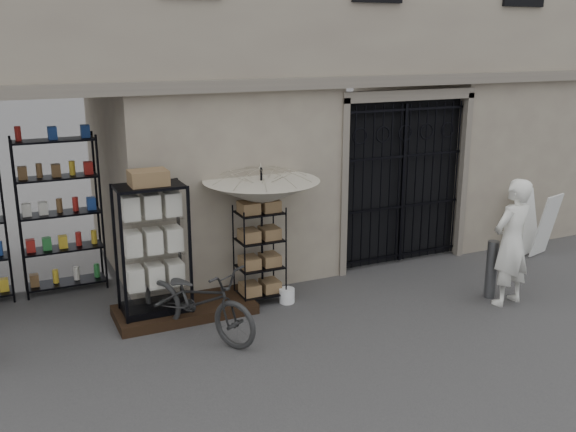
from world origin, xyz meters
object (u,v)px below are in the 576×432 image
wire_rack (260,256)px  shopkeeper (506,303)px  easel_sign (537,223)px  white_bucket (287,296)px  bicycle (199,335)px  steel_bollard (491,269)px  display_cabinet (153,256)px  market_umbrella (261,186)px

wire_rack → shopkeeper: 3.84m
wire_rack → easel_sign: (5.53, -0.09, -0.14)m
easel_sign → white_bucket: bearing=165.6°
bicycle → easel_sign: easel_sign is taller
bicycle → wire_rack: bearing=0.0°
shopkeeper → white_bucket: bearing=-34.4°
steel_bollard → display_cabinet: bearing=164.7°
steel_bollard → shopkeeper: size_ratio=0.47×
shopkeeper → easel_sign: bearing=-153.3°
steel_bollard → wire_rack: bearing=157.8°
wire_rack → white_bucket: size_ratio=6.43×
white_bucket → bicycle: 1.66m
display_cabinet → white_bucket: bearing=14.0°
white_bucket → shopkeeper: shopkeeper is taller
display_cabinet → bicycle: display_cabinet is taller
bicycle → white_bucket: bearing=-12.7°
display_cabinet → steel_bollard: size_ratio=2.17×
steel_bollard → easel_sign: 2.56m
white_bucket → display_cabinet: bearing=173.9°
bicycle → shopkeeper: bearing=-42.3°
wire_rack → steel_bollard: wire_rack is taller
market_umbrella → easel_sign: 5.58m
shopkeeper → easel_sign: size_ratio=1.66×
market_umbrella → bicycle: size_ratio=1.27×
market_umbrella → bicycle: 2.36m
display_cabinet → market_umbrella: 1.89m
market_umbrella → shopkeeper: 4.15m
display_cabinet → white_bucket: 2.16m
display_cabinet → shopkeeper: (5.01, -1.64, -0.98)m
market_umbrella → shopkeeper: market_umbrella is taller
steel_bollard → shopkeeper: steel_bollard is taller
wire_rack → white_bucket: wire_rack is taller
bicycle → easel_sign: bearing=-25.7°
market_umbrella → bicycle: bearing=-147.1°
shopkeeper → easel_sign: (2.14, 1.55, 0.61)m
display_cabinet → shopkeeper: 5.36m
display_cabinet → market_umbrella: market_umbrella is taller
wire_rack → market_umbrella: 1.06m
market_umbrella → white_bucket: 1.73m
market_umbrella → shopkeeper: size_ratio=1.28×
display_cabinet → wire_rack: (1.61, -0.00, -0.23)m
easel_sign → steel_bollard: bearing=-166.0°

